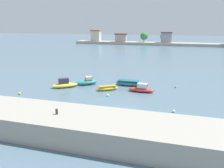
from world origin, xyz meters
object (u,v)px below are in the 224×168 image
mooring_buoy_4 (20,93)px  mooring_bollard (57,112)px  moored_boat_0 (65,84)px  mooring_buoy_3 (174,111)px  moored_boat_3 (128,83)px  moored_boat_1 (87,82)px  mooring_buoy_2 (108,95)px  mooring_buoy_0 (176,87)px  mooring_buoy_1 (143,86)px  moored_boat_2 (107,88)px  moored_boat_4 (142,89)px

mooring_buoy_4 → mooring_bollard: bearing=-38.8°
moored_boat_0 → mooring_buoy_3: bearing=-53.8°
mooring_bollard → moored_boat_3: mooring_bollard is taller
moored_boat_1 → mooring_buoy_2: size_ratio=10.57×
mooring_bollard → moored_boat_0: 18.03m
moored_boat_3 → mooring_buoy_0: bearing=8.4°
moored_boat_3 → mooring_buoy_1: size_ratio=12.45×
mooring_bollard → mooring_buoy_0: size_ratio=1.81×
moored_boat_2 → mooring_bollard: bearing=-124.1°
mooring_buoy_4 → mooring_buoy_1: bearing=27.7°
moored_boat_2 → mooring_buoy_0: size_ratio=12.42×
moored_boat_1 → moored_boat_2: moored_boat_1 is taller
moored_boat_3 → moored_boat_4: bearing=-45.1°
mooring_buoy_1 → mooring_buoy_0: bearing=9.3°
moored_boat_4 → mooring_buoy_3: (5.38, -7.72, -0.34)m
moored_boat_2 → moored_boat_3: moored_boat_3 is taller
mooring_buoy_0 → moored_boat_0: bearing=-165.1°
moored_boat_4 → mooring_buoy_1: (-0.16, 3.19, -0.33)m
moored_boat_2 → mooring_buoy_2: (1.03, -3.14, -0.20)m
mooring_bollard → mooring_buoy_4: mooring_bollard is taller
moored_boat_1 → mooring_buoy_1: (10.57, 1.43, -0.39)m
mooring_bollard → moored_boat_2: bearing=88.6°
moored_boat_2 → mooring_buoy_4: moored_boat_2 is taller
moored_boat_1 → mooring_buoy_3: 18.70m
moored_boat_1 → moored_boat_3: 7.91m
moored_boat_4 → moored_boat_0: bearing=-174.0°
mooring_buoy_0 → mooring_buoy_2: mooring_buoy_2 is taller
moored_boat_3 → mooring_buoy_1: 2.84m
moored_boat_3 → mooring_buoy_2: size_ratio=12.25×
mooring_buoy_0 → moored_boat_3: bearing=-174.4°
mooring_buoy_4 → mooring_buoy_0: bearing=23.8°
mooring_buoy_3 → mooring_buoy_4: 24.66m
mooring_bollard → mooring_buoy_4: (-12.94, 10.41, -2.48)m
moored_boat_3 → moored_boat_2: bearing=-123.8°
moored_boat_3 → mooring_buoy_0: 8.71m
moored_boat_3 → mooring_buoy_4: bearing=-145.3°
mooring_buoy_2 → mooring_buoy_3: size_ratio=1.09×
moored_boat_4 → mooring_buoy_0: moored_boat_4 is taller
mooring_buoy_4 → moored_boat_2: bearing=24.8°
moored_boat_3 → mooring_buoy_3: moored_boat_3 is taller
moored_boat_0 → moored_boat_1: size_ratio=1.13×
moored_boat_1 → moored_boat_4: 10.88m
mooring_bollard → mooring_buoy_1: 21.48m
mooring_buoy_0 → mooring_buoy_2: (-10.58, -7.95, 0.05)m
moored_boat_0 → mooring_buoy_0: bearing=-20.0°
moored_boat_2 → moored_boat_0: bearing=150.3°
mooring_bollard → mooring_buoy_0: (12.01, 21.39, -2.52)m
mooring_buoy_0 → mooring_buoy_3: size_ratio=0.84×
mooring_bollard → mooring_buoy_0: mooring_bollard is taller
mooring_bollard → moored_boat_0: size_ratio=0.12×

